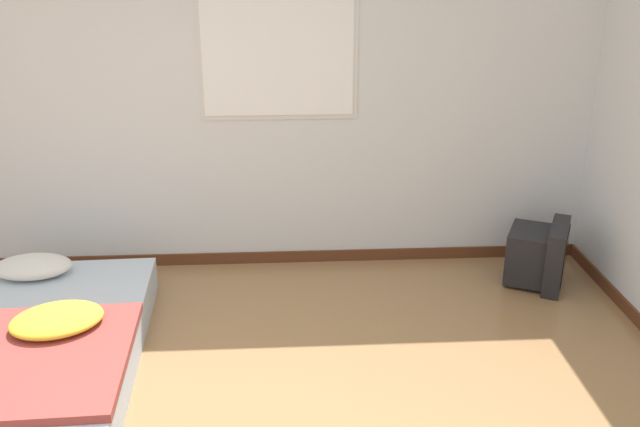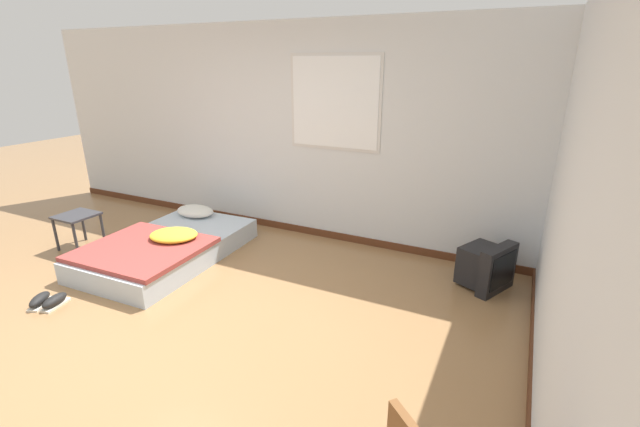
% 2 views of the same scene
% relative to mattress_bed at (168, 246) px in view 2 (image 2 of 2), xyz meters
% --- Properties ---
extents(ground_plane, '(20.00, 20.00, 0.00)m').
position_rel_mattress_bed_xyz_m(ground_plane, '(0.93, -1.14, -0.15)').
color(ground_plane, '#997047').
extents(wall_back, '(8.14, 0.08, 2.60)m').
position_rel_mattress_bed_xyz_m(wall_back, '(0.94, 1.40, 1.15)').
color(wall_back, silver).
rests_on(wall_back, ground_plane).
extents(wall_right, '(0.08, 7.41, 2.60)m').
position_rel_mattress_bed_xyz_m(wall_right, '(3.83, -1.14, 1.14)').
color(wall_right, silver).
rests_on(wall_right, ground_plane).
extents(mattress_bed, '(1.25, 1.96, 0.38)m').
position_rel_mattress_bed_xyz_m(mattress_bed, '(0.00, 0.00, 0.00)').
color(mattress_bed, silver).
rests_on(mattress_bed, ground_plane).
extents(crt_tv, '(0.55, 0.57, 0.47)m').
position_rel_mattress_bed_xyz_m(crt_tv, '(3.34, 0.89, 0.08)').
color(crt_tv, black).
rests_on(crt_tv, ground_plane).
extents(side_stool, '(0.41, 0.41, 0.43)m').
position_rel_mattress_bed_xyz_m(side_stool, '(-1.16, -0.25, 0.21)').
color(side_stool, '#333338').
rests_on(side_stool, ground_plane).
extents(sneaker_pair, '(0.33, 0.33, 0.10)m').
position_rel_mattress_bed_xyz_m(sneaker_pair, '(-0.25, -1.26, -0.10)').
color(sneaker_pair, silver).
rests_on(sneaker_pair, ground_plane).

